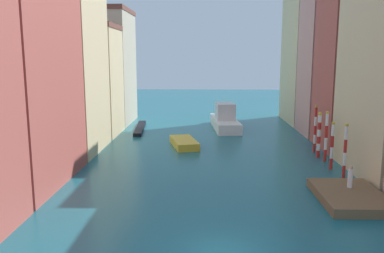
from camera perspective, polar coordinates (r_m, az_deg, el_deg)
The scene contains 18 objects.
ground_plane at distance 44.29m, azimuth 2.78°, elevation -2.74°, with size 154.00×154.00×0.00m, color #196070.
building_left_1 at distance 32.92m, azimuth -24.78°, elevation 9.79°, with size 7.75×11.73×20.25m.
building_left_2 at distance 42.88m, azimuth -18.23°, elevation 7.81°, with size 7.75×9.61×16.95m.
building_left_3 at distance 51.55m, azimuth -14.74°, elevation 6.40°, with size 7.75×7.79×13.62m.
building_left_4 at distance 60.32m, azimuth -12.36°, elevation 8.32°, with size 7.75×10.43×16.48m.
building_right_2 at distance 45.55m, azimuth 22.88°, elevation 9.11°, with size 7.75×7.57×19.31m.
building_right_3 at distance 53.12m, azimuth 19.83°, elevation 10.50°, with size 7.75×7.55×21.52m.
building_right_4 at distance 62.35m, azimuth 17.03°, elevation 9.91°, with size 7.75×11.47×20.28m.
waterfront_dock at distance 29.64m, azimuth 21.64°, elevation -9.26°, with size 4.27×6.39×0.62m.
person_on_dock at distance 30.34m, azimuth 21.67°, elevation -6.75°, with size 0.36×0.36×1.58m.
mooring_pole_0 at distance 34.26m, azimuth 21.00°, elevation -3.23°, with size 0.27×0.27×4.50m.
mooring_pole_1 at distance 36.60m, azimuth 19.36°, elevation -2.51°, with size 0.31×0.31×4.25m.
mooring_pole_2 at distance 39.21m, azimuth 18.59°, elevation -1.27°, with size 0.29×0.29×4.78m.
mooring_pole_3 at distance 40.58m, azimuth 17.68°, elevation -1.06°, with size 0.37×0.37×4.48m.
mooring_pole_4 at distance 42.57m, azimuth 17.17°, elevation -0.28°, with size 0.28×0.28×4.88m.
vaporetto_white at distance 54.83m, azimuth 4.72°, elevation 1.01°, with size 3.85×10.82×3.50m.
gondola_black at distance 54.17m, azimuth -7.43°, elevation -0.23°, with size 1.82×10.00×0.46m.
motorboat_0 at distance 43.80m, azimuth -1.14°, elevation -2.34°, with size 3.58×5.99×0.80m.
Camera 1 is at (-0.91, -18.71, 9.70)m, focal length 37.37 mm.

